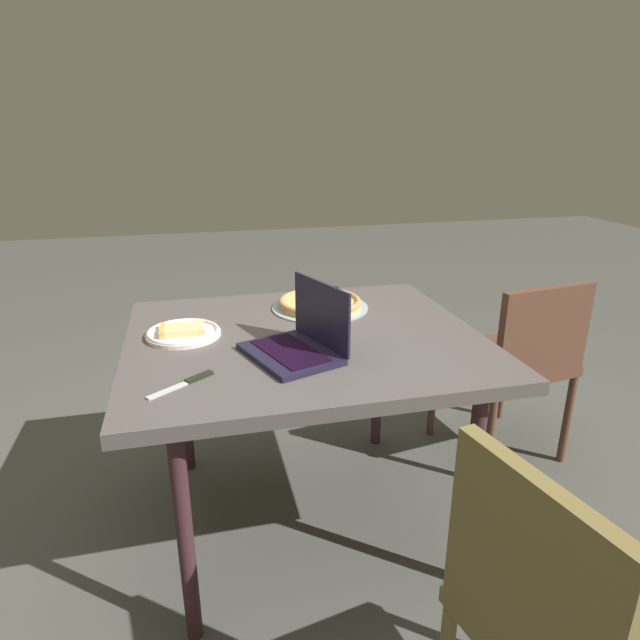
{
  "coord_description": "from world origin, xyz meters",
  "views": [
    {
      "loc": [
        0.35,
        1.65,
        1.4
      ],
      "look_at": [
        -0.04,
        0.07,
        0.81
      ],
      "focal_mm": 30.35,
      "sensor_mm": 36.0,
      "label": 1
    }
  ],
  "objects_px": {
    "pizza_plate": "(183,332)",
    "chair_near": "(516,357)",
    "chair_far": "(560,626)",
    "table_knife": "(188,382)",
    "dining_table": "(305,351)",
    "laptop": "(300,340)",
    "pizza_tray": "(320,303)"
  },
  "relations": [
    {
      "from": "laptop",
      "to": "pizza_plate",
      "type": "distance_m",
      "value": 0.42
    },
    {
      "from": "dining_table",
      "to": "table_knife",
      "type": "relative_size",
      "value": 6.48
    },
    {
      "from": "laptop",
      "to": "pizza_plate",
      "type": "xyz_separation_m",
      "value": [
        0.35,
        -0.24,
        -0.03
      ]
    },
    {
      "from": "pizza_tray",
      "to": "table_knife",
      "type": "xyz_separation_m",
      "value": [
        0.5,
        0.54,
        -0.02
      ]
    },
    {
      "from": "pizza_plate",
      "to": "chair_near",
      "type": "bearing_deg",
      "value": -175.71
    },
    {
      "from": "dining_table",
      "to": "laptop",
      "type": "relative_size",
      "value": 3.28
    },
    {
      "from": "chair_far",
      "to": "table_knife",
      "type": "bearing_deg",
      "value": -47.69
    },
    {
      "from": "dining_table",
      "to": "pizza_plate",
      "type": "height_order",
      "value": "pizza_plate"
    },
    {
      "from": "laptop",
      "to": "chair_far",
      "type": "bearing_deg",
      "value": 110.95
    },
    {
      "from": "dining_table",
      "to": "pizza_plate",
      "type": "xyz_separation_m",
      "value": [
        0.4,
        -0.08,
        0.07
      ]
    },
    {
      "from": "chair_near",
      "to": "dining_table",
      "type": "bearing_deg",
      "value": 11.04
    },
    {
      "from": "dining_table",
      "to": "chair_near",
      "type": "xyz_separation_m",
      "value": [
        -0.95,
        -0.19,
        -0.2
      ]
    },
    {
      "from": "pizza_plate",
      "to": "chair_far",
      "type": "distance_m",
      "value": 1.31
    },
    {
      "from": "dining_table",
      "to": "table_knife",
      "type": "height_order",
      "value": "table_knife"
    },
    {
      "from": "pizza_tray",
      "to": "chair_near",
      "type": "xyz_separation_m",
      "value": [
        -0.83,
        0.08,
        -0.28
      ]
    },
    {
      "from": "pizza_plate",
      "to": "pizza_tray",
      "type": "relative_size",
      "value": 0.67
    },
    {
      "from": "table_knife",
      "to": "chair_far",
      "type": "height_order",
      "value": "chair_far"
    },
    {
      "from": "pizza_tray",
      "to": "chair_far",
      "type": "xyz_separation_m",
      "value": [
        -0.16,
        1.27,
        -0.26
      ]
    },
    {
      "from": "chair_far",
      "to": "pizza_tray",
      "type": "bearing_deg",
      "value": -82.69
    },
    {
      "from": "pizza_tray",
      "to": "chair_near",
      "type": "height_order",
      "value": "chair_near"
    },
    {
      "from": "dining_table",
      "to": "chair_far",
      "type": "height_order",
      "value": "chair_far"
    },
    {
      "from": "chair_near",
      "to": "pizza_tray",
      "type": "bearing_deg",
      "value": -5.32
    },
    {
      "from": "chair_near",
      "to": "laptop",
      "type": "bearing_deg",
      "value": 18.79
    },
    {
      "from": "table_knife",
      "to": "chair_near",
      "type": "bearing_deg",
      "value": -160.9
    },
    {
      "from": "table_knife",
      "to": "chair_near",
      "type": "relative_size",
      "value": 0.22
    },
    {
      "from": "table_knife",
      "to": "chair_near",
      "type": "distance_m",
      "value": 1.44
    },
    {
      "from": "pizza_tray",
      "to": "chair_near",
      "type": "bearing_deg",
      "value": 174.68
    },
    {
      "from": "pizza_tray",
      "to": "dining_table",
      "type": "bearing_deg",
      "value": 65.86
    },
    {
      "from": "pizza_plate",
      "to": "laptop",
      "type": "bearing_deg",
      "value": 145.68
    },
    {
      "from": "dining_table",
      "to": "laptop",
      "type": "xyz_separation_m",
      "value": [
        0.05,
        0.15,
        0.1
      ]
    },
    {
      "from": "pizza_plate",
      "to": "chair_far",
      "type": "xyz_separation_m",
      "value": [
        -0.68,
        1.09,
        -0.25
      ]
    },
    {
      "from": "pizza_tray",
      "to": "chair_far",
      "type": "bearing_deg",
      "value": 97.31
    }
  ]
}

